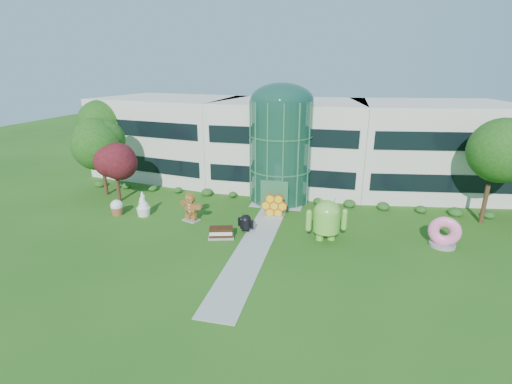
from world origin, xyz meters
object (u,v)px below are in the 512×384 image
(android_green, at_px, (327,217))
(gingerbread, at_px, (191,207))
(donut, at_px, (444,231))
(android_black, at_px, (246,222))

(android_green, height_order, gingerbread, android_green)
(donut, bearing_deg, android_green, -160.76)
(android_black, distance_m, gingerbread, 5.35)
(android_black, bearing_deg, gingerbread, -176.14)
(android_green, bearing_deg, gingerbread, 157.55)
(donut, relative_size, gingerbread, 0.86)
(android_green, height_order, android_black, android_green)
(gingerbread, bearing_deg, donut, 20.81)
(android_green, height_order, donut, android_green)
(android_black, height_order, gingerbread, gingerbread)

